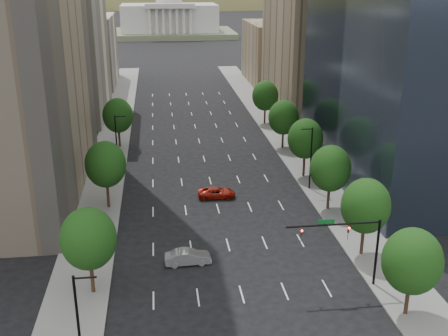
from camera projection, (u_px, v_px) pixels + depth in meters
name	position (u px, v px, depth m)	size (l,w,h in m)	color
sidewalk_left	(102.00, 185.00, 77.78)	(6.00, 200.00, 0.15)	slate
sidewalk_right	(313.00, 176.00, 81.39)	(6.00, 200.00, 0.15)	slate
midrise_cream_left	(66.00, 30.00, 110.85)	(14.00, 30.00, 35.00)	beige
filler_left	(88.00, 51.00, 144.53)	(14.00, 26.00, 18.00)	beige
parking_tan_right	(308.00, 41.00, 114.73)	(14.00, 30.00, 30.00)	#8C7759
filler_right	(274.00, 53.00, 147.90)	(14.00, 26.00, 16.00)	#8C7759
tree_right_0	(412.00, 261.00, 46.75)	(5.20, 5.20, 8.39)	#382316
tree_right_1	(366.00, 206.00, 56.89)	(5.20, 5.20, 8.75)	#382316
tree_right_2	(330.00, 168.00, 68.13)	(5.20, 5.20, 8.61)	#382316
tree_right_3	(305.00, 139.00, 79.23)	(5.20, 5.20, 8.89)	#382316
tree_right_4	(284.00, 118.00, 92.44)	(5.20, 5.20, 8.46)	#382316
tree_right_5	(265.00, 96.00, 107.27)	(5.20, 5.20, 8.75)	#382316
tree_left_0	(88.00, 239.00, 49.90)	(5.20, 5.20, 8.75)	#382316
tree_left_1	(106.00, 164.00, 68.48)	(5.20, 5.20, 8.97)	#382316
tree_left_2	(118.00, 116.00, 92.84)	(5.20, 5.20, 8.68)	#382316
streetlight_rn	(310.00, 157.00, 74.86)	(1.70, 0.20, 9.00)	black
streetlight_ls	(79.00, 326.00, 39.07)	(1.70, 0.20, 9.00)	black
streetlight_ln	(117.00, 142.00, 81.06)	(1.70, 0.20, 9.00)	black
traffic_signal	(353.00, 239.00, 51.08)	(9.12, 0.40, 7.38)	black
capitol	(169.00, 17.00, 253.67)	(60.00, 40.00, 35.20)	#596647
foothills	(193.00, 35.00, 599.74)	(720.00, 413.00, 263.00)	brown
car_silver	(188.00, 257.00, 56.75)	(1.68, 4.81, 1.58)	gray
car_red_far	(217.00, 193.00, 73.47)	(2.35, 5.10, 1.42)	#98170B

